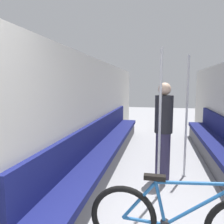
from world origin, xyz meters
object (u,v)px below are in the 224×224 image
grab_pole_far (186,119)px  passenger_standing (163,130)px  bench_seat_row_left (108,149)px  grab_pole_near (160,127)px  bench_seat_row_right (224,156)px  bicycle (179,223)px

grab_pole_far → passenger_standing: grab_pole_far is taller
bench_seat_row_left → grab_pole_near: (1.04, -1.23, 0.73)m
grab_pole_far → grab_pole_near: bearing=-117.9°
passenger_standing → grab_pole_near: bearing=175.0°
bench_seat_row_left → bench_seat_row_right: same height
passenger_standing → bench_seat_row_right: bearing=-62.4°
passenger_standing → bench_seat_row_left: bearing=63.7°
bicycle → grab_pole_far: bearing=98.5°
bench_seat_row_left → grab_pole_far: (1.49, -0.38, 0.73)m
bench_seat_row_right → grab_pole_near: (-1.20, -1.23, 0.73)m
bench_seat_row_left → bicycle: size_ratio=3.37×
grab_pole_near → bench_seat_row_right: bearing=45.8°
bench_seat_row_right → grab_pole_near: bearing=-134.2°
bench_seat_row_left → grab_pole_near: size_ratio=2.73×
bench_seat_row_left → bench_seat_row_right: bearing=0.0°
bench_seat_row_right → bicycle: (-1.00, -2.31, 0.05)m
bench_seat_row_right → grab_pole_far: (-0.74, -0.38, 0.73)m
bench_seat_row_right → passenger_standing: (-1.13, -0.57, 0.56)m
bench_seat_row_left → grab_pole_far: 1.70m
bicycle → bench_seat_row_left: bearing=134.1°
grab_pole_near → grab_pole_far: bearing=62.1°
bench_seat_row_left → bicycle: 2.62m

